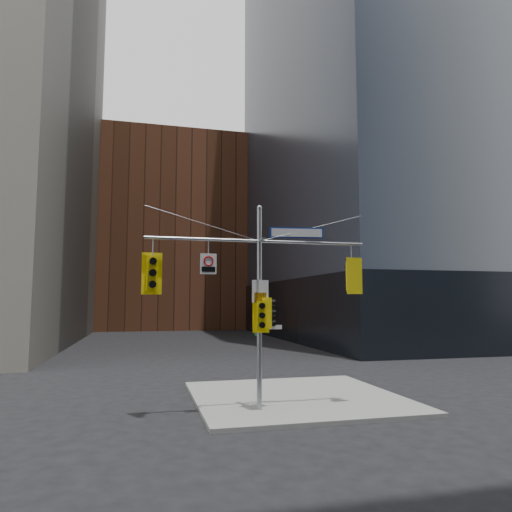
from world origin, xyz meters
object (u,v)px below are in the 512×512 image
signal_assembly (259,286)px  traffic_light_pole_side (268,313)px  traffic_light_pole_front (261,315)px  regulatory_sign_arm (208,263)px  traffic_light_west_arm (152,273)px  street_sign_blade (297,233)px  traffic_light_east_arm (352,276)px

signal_assembly → traffic_light_pole_side: 1.02m
traffic_light_pole_front → regulatory_sign_arm: (-1.82, 0.25, 1.79)m
traffic_light_west_arm → traffic_light_pole_side: (4.03, -0.01, -1.35)m
street_sign_blade → regulatory_sign_arm: bearing=-172.0°
signal_assembly → traffic_light_east_arm: 3.58m
traffic_light_pole_front → regulatory_sign_arm: regulatory_sign_arm is taller
traffic_light_west_arm → traffic_light_east_arm: bearing=-3.4°
street_sign_blade → regulatory_sign_arm: (-3.23, -0.02, -1.18)m
signal_assembly → traffic_light_west_arm: size_ratio=5.64×
street_sign_blade → regulatory_sign_arm: size_ratio=2.76×
traffic_light_west_arm → traffic_light_pole_front: bearing=-7.6°
traffic_light_pole_side → regulatory_sign_arm: regulatory_sign_arm is taller
regulatory_sign_arm → signal_assembly: bearing=-5.3°
traffic_light_east_arm → traffic_light_pole_front: (-3.55, -0.27, -1.42)m
traffic_light_west_arm → regulatory_sign_arm: traffic_light_west_arm is taller
traffic_light_pole_side → street_sign_blade: size_ratio=0.55×
traffic_light_west_arm → traffic_light_pole_side: traffic_light_west_arm is taller
signal_assembly → street_sign_blade: bearing=0.1°
traffic_light_pole_side → regulatory_sign_arm: 2.75m
street_sign_blade → traffic_light_pole_side: bearing=-172.6°
signal_assembly → traffic_light_pole_front: (0.00, -0.27, -1.03)m
traffic_light_pole_side → traffic_light_pole_front: traffic_light_pole_side is taller
traffic_light_east_arm → traffic_light_pole_side: bearing=-6.6°
traffic_light_pole_side → traffic_light_west_arm: bearing=89.9°
traffic_light_west_arm → traffic_light_pole_side: size_ratio=1.32×
traffic_light_east_arm → traffic_light_pole_side: 3.50m
signal_assembly → traffic_light_west_arm: 3.73m
traffic_light_west_arm → regulatory_sign_arm: (1.88, -0.03, 0.37)m
traffic_light_pole_front → regulatory_sign_arm: 2.57m
signal_assembly → traffic_light_west_arm: bearing=179.8°
traffic_light_pole_front → regulatory_sign_arm: size_ratio=1.69×
signal_assembly → traffic_light_east_arm: signal_assembly is taller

